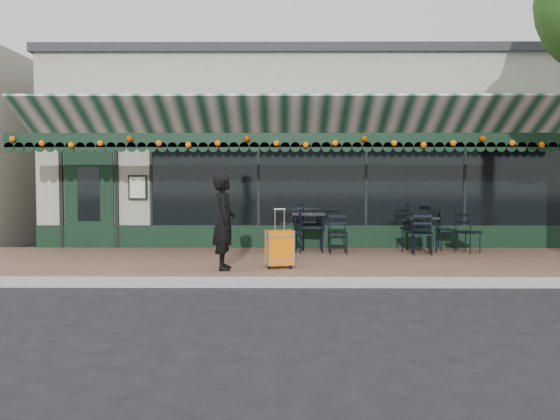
{
  "coord_description": "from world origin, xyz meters",
  "views": [
    {
      "loc": [
        -0.43,
        -9.25,
        1.69
      ],
      "look_at": [
        -0.5,
        1.6,
        1.12
      ],
      "focal_mm": 38.0,
      "sensor_mm": 36.0,
      "label": 1
    }
  ],
  "objects_px": {
    "woman": "(224,222)",
    "chair_b_right": "(312,227)",
    "chair_b_left": "(290,233)",
    "chair_a_left": "(416,229)",
    "chair_a_front": "(423,235)",
    "chair_a_extra": "(468,233)",
    "chair_a_right": "(448,231)",
    "chair_b_front": "(338,234)",
    "suitcase": "(280,248)",
    "cafe_table_a": "(422,220)",
    "cafe_table_b": "(308,216)"
  },
  "relations": [
    {
      "from": "cafe_table_b",
      "to": "chair_a_extra",
      "type": "xyz_separation_m",
      "value": [
        3.32,
        -0.24,
        -0.32
      ]
    },
    {
      "from": "chair_a_right",
      "to": "chair_a_extra",
      "type": "height_order",
      "value": "chair_a_extra"
    },
    {
      "from": "chair_a_extra",
      "to": "chair_b_right",
      "type": "bearing_deg",
      "value": 43.57
    },
    {
      "from": "suitcase",
      "to": "cafe_table_b",
      "type": "height_order",
      "value": "suitcase"
    },
    {
      "from": "chair_b_right",
      "to": "chair_b_front",
      "type": "relative_size",
      "value": 1.22
    },
    {
      "from": "chair_b_front",
      "to": "cafe_table_a",
      "type": "bearing_deg",
      "value": 13.58
    },
    {
      "from": "cafe_table_a",
      "to": "chair_b_right",
      "type": "relative_size",
      "value": 0.75
    },
    {
      "from": "chair_b_right",
      "to": "chair_b_front",
      "type": "distance_m",
      "value": 0.78
    },
    {
      "from": "chair_b_right",
      "to": "cafe_table_a",
      "type": "bearing_deg",
      "value": -89.23
    },
    {
      "from": "woman",
      "to": "cafe_table_b",
      "type": "distance_m",
      "value": 2.98
    },
    {
      "from": "suitcase",
      "to": "chair_a_extra",
      "type": "bearing_deg",
      "value": 12.91
    },
    {
      "from": "chair_a_left",
      "to": "chair_a_right",
      "type": "height_order",
      "value": "chair_a_left"
    },
    {
      "from": "chair_a_right",
      "to": "chair_b_front",
      "type": "bearing_deg",
      "value": 110.94
    },
    {
      "from": "chair_a_left",
      "to": "chair_b_left",
      "type": "distance_m",
      "value": 2.63
    },
    {
      "from": "chair_a_front",
      "to": "chair_b_front",
      "type": "xyz_separation_m",
      "value": [
        -1.71,
        0.15,
        -0.01
      ]
    },
    {
      "from": "chair_a_right",
      "to": "chair_a_extra",
      "type": "bearing_deg",
      "value": -146.88
    },
    {
      "from": "cafe_table_b",
      "to": "chair_a_extra",
      "type": "relative_size",
      "value": 0.98
    },
    {
      "from": "woman",
      "to": "chair_a_front",
      "type": "relative_size",
      "value": 1.98
    },
    {
      "from": "chair_a_extra",
      "to": "woman",
      "type": "bearing_deg",
      "value": 76.72
    },
    {
      "from": "chair_a_front",
      "to": "chair_b_right",
      "type": "distance_m",
      "value": 2.33
    },
    {
      "from": "suitcase",
      "to": "chair_b_right",
      "type": "bearing_deg",
      "value": 59.14
    },
    {
      "from": "woman",
      "to": "chair_a_extra",
      "type": "distance_m",
      "value": 5.39
    },
    {
      "from": "chair_a_front",
      "to": "chair_b_front",
      "type": "height_order",
      "value": "chair_a_front"
    },
    {
      "from": "suitcase",
      "to": "chair_a_extra",
      "type": "relative_size",
      "value": 1.21
    },
    {
      "from": "suitcase",
      "to": "chair_a_left",
      "type": "bearing_deg",
      "value": 21.25
    },
    {
      "from": "chair_b_right",
      "to": "chair_b_front",
      "type": "height_order",
      "value": "chair_b_right"
    },
    {
      "from": "chair_a_extra",
      "to": "chair_b_left",
      "type": "relative_size",
      "value": 0.99
    },
    {
      "from": "cafe_table_a",
      "to": "chair_b_left",
      "type": "xyz_separation_m",
      "value": [
        -2.81,
        -0.34,
        -0.24
      ]
    },
    {
      "from": "cafe_table_a",
      "to": "chair_a_front",
      "type": "bearing_deg",
      "value": -101.22
    },
    {
      "from": "woman",
      "to": "chair_a_front",
      "type": "height_order",
      "value": "woman"
    },
    {
      "from": "woman",
      "to": "cafe_table_b",
      "type": "xyz_separation_m",
      "value": [
        1.53,
        2.55,
        -0.07
      ]
    },
    {
      "from": "cafe_table_a",
      "to": "chair_b_front",
      "type": "relative_size",
      "value": 0.91
    },
    {
      "from": "woman",
      "to": "cafe_table_a",
      "type": "relative_size",
      "value": 2.21
    },
    {
      "from": "woman",
      "to": "chair_b_front",
      "type": "distance_m",
      "value": 3.05
    },
    {
      "from": "chair_a_front",
      "to": "chair_a_left",
      "type": "bearing_deg",
      "value": 112.27
    },
    {
      "from": "woman",
      "to": "chair_b_left",
      "type": "xyz_separation_m",
      "value": [
        1.14,
        2.26,
        -0.39
      ]
    },
    {
      "from": "chair_a_left",
      "to": "woman",
      "type": "bearing_deg",
      "value": -76.45
    },
    {
      "from": "chair_b_left",
      "to": "chair_a_left",
      "type": "bearing_deg",
      "value": 76.1
    },
    {
      "from": "chair_a_right",
      "to": "suitcase",
      "type": "bearing_deg",
      "value": 131.61
    },
    {
      "from": "woman",
      "to": "chair_b_left",
      "type": "distance_m",
      "value": 2.56
    },
    {
      "from": "chair_a_left",
      "to": "chair_b_front",
      "type": "relative_size",
      "value": 1.23
    },
    {
      "from": "chair_b_left",
      "to": "chair_b_front",
      "type": "distance_m",
      "value": 1.0
    },
    {
      "from": "woman",
      "to": "chair_b_right",
      "type": "xyz_separation_m",
      "value": [
        1.63,
        2.75,
        -0.32
      ]
    },
    {
      "from": "chair_a_left",
      "to": "chair_a_extra",
      "type": "height_order",
      "value": "chair_a_left"
    },
    {
      "from": "chair_a_right",
      "to": "chair_b_right",
      "type": "bearing_deg",
      "value": 97.05
    },
    {
      "from": "cafe_table_b",
      "to": "chair_b_left",
      "type": "relative_size",
      "value": 0.97
    },
    {
      "from": "chair_a_front",
      "to": "chair_b_left",
      "type": "height_order",
      "value": "chair_b_left"
    },
    {
      "from": "cafe_table_a",
      "to": "chair_a_front",
      "type": "relative_size",
      "value": 0.9
    },
    {
      "from": "cafe_table_a",
      "to": "chair_b_front",
      "type": "bearing_deg",
      "value": -166.19
    },
    {
      "from": "cafe_table_b",
      "to": "chair_a_extra",
      "type": "distance_m",
      "value": 3.34
    }
  ]
}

